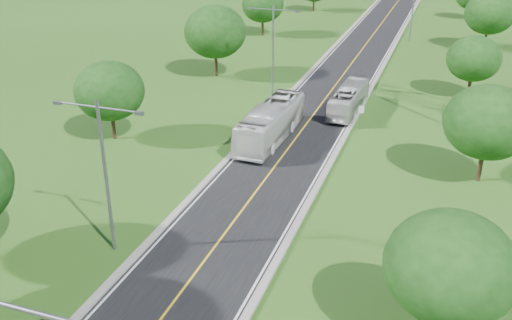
{
  "coord_description": "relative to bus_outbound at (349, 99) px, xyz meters",
  "views": [
    {
      "loc": [
        12.72,
        -14.03,
        20.47
      ],
      "look_at": [
        0.21,
        21.68,
        3.0
      ],
      "focal_mm": 40.0,
      "sensor_mm": 36.0,
      "label": 1
    }
  ],
  "objects": [
    {
      "name": "tree_rb",
      "position": [
        12.8,
        -12.33,
        3.53
      ],
      "size": [
        6.72,
        6.72,
        7.82
      ],
      "color": "black",
      "rests_on": "ground"
    },
    {
      "name": "streetlight_near_left",
      "position": [
        -9.2,
        -30.33,
        4.52
      ],
      "size": [
        5.9,
        0.25,
        10.0
      ],
      "color": "slate",
      "rests_on": "ground"
    },
    {
      "name": "curb_right",
      "position": [
        1.05,
        23.67,
        -1.32
      ],
      "size": [
        0.5,
        150.0,
        0.22
      ],
      "primitive_type": "cube",
      "color": "gray",
      "rests_on": "ground"
    },
    {
      "name": "speed_limit_sign",
      "position": [
        2.0,
        -4.35,
        0.17
      ],
      "size": [
        0.55,
        0.09,
        2.4
      ],
      "color": "slate",
      "rests_on": "ground"
    },
    {
      "name": "streetlight_mid_left",
      "position": [
        -9.2,
        2.67,
        4.52
      ],
      "size": [
        5.9,
        0.25,
        10.0
      ],
      "color": "slate",
      "rests_on": "ground"
    },
    {
      "name": "streetlight_far_right",
      "position": [
        2.8,
        35.67,
        4.52
      ],
      "size": [
        5.9,
        0.25,
        10.0
      ],
      "color": "slate",
      "rests_on": "ground"
    },
    {
      "name": "bus_inbound",
      "position": [
        -5.32,
        -9.9,
        0.31
      ],
      "size": [
        3.2,
        12.14,
        3.36
      ],
      "primitive_type": "imported",
      "rotation": [
        0.0,
        0.0,
        -0.03
      ],
      "color": "silver",
      "rests_on": "road"
    },
    {
      "name": "bus_outbound",
      "position": [
        0.0,
        0.0,
        0.0
      ],
      "size": [
        2.64,
        9.89,
        2.73
      ],
      "primitive_type": "imported",
      "rotation": [
        0.0,
        0.0,
        3.11
      ],
      "color": "beige",
      "rests_on": "road"
    },
    {
      "name": "road",
      "position": [
        -3.2,
        23.67,
        -1.4
      ],
      "size": [
        8.0,
        150.0,
        0.06
      ],
      "primitive_type": "cube",
      "color": "black",
      "rests_on": "ground"
    },
    {
      "name": "ground",
      "position": [
        -3.2,
        17.67,
        -1.43
      ],
      "size": [
        260.0,
        260.0,
        0.0
      ],
      "primitive_type": "plane",
      "color": "#2B5116",
      "rests_on": "ground"
    },
    {
      "name": "tree_lc",
      "position": [
        -18.2,
        7.67,
        4.15
      ],
      "size": [
        7.56,
        7.56,
        8.79
      ],
      "color": "black",
      "rests_on": "ground"
    },
    {
      "name": "tree_lb",
      "position": [
        -19.2,
        -14.33,
        3.22
      ],
      "size": [
        6.3,
        6.3,
        7.33
      ],
      "color": "black",
      "rests_on": "ground"
    },
    {
      "name": "tree_rc",
      "position": [
        11.8,
        9.67,
        2.91
      ],
      "size": [
        5.88,
        5.88,
        6.84
      ],
      "color": "black",
      "rests_on": "ground"
    },
    {
      "name": "tree_rd",
      "position": [
        13.8,
        33.67,
        3.84
      ],
      "size": [
        7.14,
        7.14,
        8.3
      ],
      "color": "black",
      "rests_on": "ground"
    },
    {
      "name": "curb_left",
      "position": [
        -7.45,
        23.67,
        -1.32
      ],
      "size": [
        0.5,
        150.0,
        0.22
      ],
      "primitive_type": "cube",
      "color": "gray",
      "rests_on": "ground"
    },
    {
      "name": "tree_ld",
      "position": [
        -20.2,
        31.67,
        3.53
      ],
      "size": [
        6.72,
        6.72,
        7.82
      ],
      "color": "black",
      "rests_on": "ground"
    },
    {
      "name": "tree_ra",
      "position": [
        10.8,
        -32.33,
        3.22
      ],
      "size": [
        6.3,
        6.3,
        7.33
      ],
      "color": "black",
      "rests_on": "ground"
    }
  ]
}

